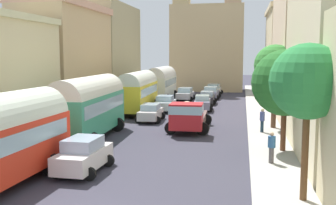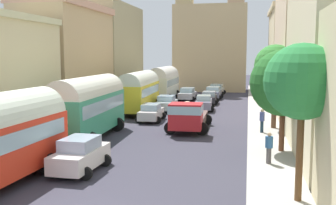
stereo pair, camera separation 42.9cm
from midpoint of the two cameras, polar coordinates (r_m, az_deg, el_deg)
ground_plane at (r=39.15m, az=2.02°, el=-1.42°), size 154.00×154.00×0.00m
sidewalk_left at (r=40.84m, az=-8.09°, el=-1.04°), size 2.50×70.00×0.14m
sidewalk_right at (r=38.74m, az=12.69°, el=-1.56°), size 2.50×70.00×0.14m
building_left_2 at (r=39.55m, az=-14.71°, el=6.07°), size 5.69×11.89×10.42m
building_left_3 at (r=51.06m, az=-9.03°, el=7.03°), size 5.66×12.34×11.76m
building_right_2 at (r=36.97m, az=18.55°, el=8.24°), size 4.97×13.01×13.44m
building_right_3 at (r=50.27m, az=16.52°, el=6.54°), size 5.18×12.41×11.18m
distant_church at (r=63.38m, az=5.43°, el=8.60°), size 11.16×6.13×21.58m
parked_bus_1 at (r=27.08m, az=-11.68°, el=-0.29°), size 3.50×9.10×4.17m
parked_bus_2 at (r=38.95m, az=-4.63°, el=1.80°), size 3.47×9.08×4.00m
parked_bus_3 at (r=50.08m, az=-1.19°, el=3.00°), size 3.41×8.96×4.13m
cargo_truck_0 at (r=29.26m, az=2.50°, el=-1.90°), size 3.25×6.81×2.24m
car_0 at (r=40.57m, az=4.63°, el=-0.04°), size 2.30×4.22×1.54m
car_1 at (r=46.02m, az=5.34°, el=0.71°), size 2.19×3.81×1.46m
car_2 at (r=51.47m, az=5.91°, el=1.40°), size 2.45×3.93×1.56m
car_3 at (r=56.93m, az=6.36°, el=1.88°), size 2.49×3.92×1.53m
car_4 at (r=19.66m, az=-12.61°, el=-7.35°), size 2.30×3.79×1.68m
car_5 at (r=33.86m, az=-2.86°, el=-1.43°), size 2.24×3.88×1.48m
car_6 at (r=39.72m, az=-0.72°, el=-0.14°), size 2.39×3.78×1.59m
car_7 at (r=49.69m, az=2.23°, el=1.23°), size 2.40×4.00×1.56m
pedestrian_0 at (r=20.86m, az=13.99°, el=-6.15°), size 0.55×0.55×1.73m
pedestrian_1 at (r=28.95m, az=12.88°, el=-2.39°), size 0.35×0.35×1.83m
roadside_tree_0 at (r=15.39m, az=18.58°, el=2.77°), size 2.81×2.81×6.03m
roadside_tree_1 at (r=23.35m, az=15.84°, el=2.68°), size 3.74×3.74×5.90m
roadside_tree_2 at (r=30.72m, az=14.64°, el=5.07°), size 3.09×3.09×6.37m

